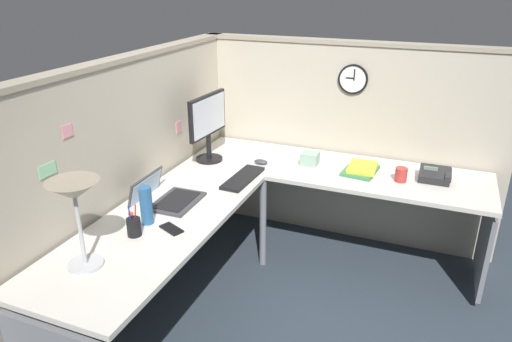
% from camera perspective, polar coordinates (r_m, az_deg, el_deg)
% --- Properties ---
extents(ground_plane, '(6.80, 6.80, 0.00)m').
position_cam_1_polar(ground_plane, '(3.48, 2.35, -12.96)').
color(ground_plane, '#2D3842').
extents(cubicle_wall_back, '(2.57, 0.12, 1.58)m').
position_cam_1_polar(cubicle_wall_back, '(3.17, -14.68, -0.98)').
color(cubicle_wall_back, '#B7AD99').
rests_on(cubicle_wall_back, ground).
extents(cubicle_wall_right, '(0.12, 2.37, 1.58)m').
position_cam_1_polar(cubicle_wall_right, '(3.81, 10.77, 3.38)').
color(cubicle_wall_right, '#B7AD99').
rests_on(cubicle_wall_right, ground).
extents(desk, '(2.35, 2.15, 0.73)m').
position_cam_1_polar(desk, '(3.02, 2.45, -4.90)').
color(desk, beige).
rests_on(desk, ground).
extents(monitor, '(0.46, 0.20, 0.50)m').
position_cam_1_polar(monitor, '(3.48, -5.81, 5.82)').
color(monitor, black).
rests_on(monitor, desk).
extents(laptop, '(0.35, 0.39, 0.22)m').
position_cam_1_polar(laptop, '(2.98, -11.12, -3.05)').
color(laptop, '#38383D').
rests_on(laptop, desk).
extents(keyboard, '(0.44, 0.16, 0.02)m').
position_cam_1_polar(keyboard, '(3.22, -1.59, -0.85)').
color(keyboard, black).
rests_on(keyboard, desk).
extents(computer_mouse, '(0.06, 0.10, 0.03)m').
position_cam_1_polar(computer_mouse, '(3.48, 0.60, 1.12)').
color(computer_mouse, '#38383D').
rests_on(computer_mouse, desk).
extents(desk_lamp_dome, '(0.24, 0.24, 0.44)m').
position_cam_1_polar(desk_lamp_dome, '(2.29, -21.01, -3.01)').
color(desk_lamp_dome, '#B7BABF').
rests_on(desk_lamp_dome, desk).
extents(pen_cup, '(0.08, 0.08, 0.18)m').
position_cam_1_polar(pen_cup, '(2.62, -14.52, -6.51)').
color(pen_cup, black).
rests_on(pen_cup, desk).
extents(cell_phone, '(0.12, 0.16, 0.01)m').
position_cam_1_polar(cell_phone, '(2.65, -10.16, -6.89)').
color(cell_phone, black).
rests_on(cell_phone, desk).
extents(thermos_flask, '(0.07, 0.07, 0.22)m').
position_cam_1_polar(thermos_flask, '(2.70, -13.11, -4.06)').
color(thermos_flask, '#26598C').
rests_on(thermos_flask, desk).
extents(office_phone, '(0.19, 0.21, 0.11)m').
position_cam_1_polar(office_phone, '(3.42, 20.86, -0.51)').
color(office_phone, '#232326').
rests_on(office_phone, desk).
extents(book_stack, '(0.30, 0.24, 0.04)m').
position_cam_1_polar(book_stack, '(3.42, 12.57, 0.22)').
color(book_stack, '#3F7F4C').
rests_on(book_stack, desk).
extents(coffee_mug, '(0.08, 0.08, 0.10)m').
position_cam_1_polar(coffee_mug, '(3.33, 17.09, -0.42)').
color(coffee_mug, '#B2332D').
rests_on(coffee_mug, desk).
extents(tissue_box, '(0.12, 0.12, 0.09)m').
position_cam_1_polar(tissue_box, '(3.49, 6.53, 1.51)').
color(tissue_box, '#8CAD99').
rests_on(tissue_box, desk).
extents(wall_clock, '(0.04, 0.22, 0.22)m').
position_cam_1_polar(wall_clock, '(3.62, 11.63, 10.80)').
color(wall_clock, black).
extents(pinned_note_leftmost, '(0.07, 0.00, 0.07)m').
position_cam_1_polar(pinned_note_leftmost, '(2.59, -21.81, 4.49)').
color(pinned_note_leftmost, pink).
extents(pinned_note_middle, '(0.11, 0.00, 0.06)m').
position_cam_1_polar(pinned_note_middle, '(2.53, -23.85, 0.11)').
color(pinned_note_middle, '#8CCC99').
extents(pinned_note_rightmost, '(0.07, 0.00, 0.08)m').
position_cam_1_polar(pinned_note_rightmost, '(3.48, -9.31, 5.24)').
color(pinned_note_rightmost, pink).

